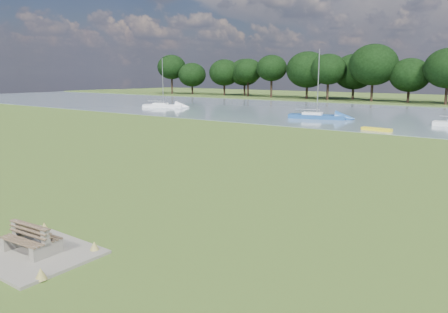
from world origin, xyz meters
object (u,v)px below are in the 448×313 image
Objects in this scene: bench_pair at (31,239)px; kayak at (377,129)px; sailboat_1 at (163,105)px; sailboat_5 at (316,115)px.

bench_pair is 38.00m from kayak.
sailboat_1 is 0.94× the size of sailboat_5.
sailboat_5 reaches higher than bench_pair.
sailboat_1 is at bearing 173.87° from kayak.
sailboat_5 is at bearing -28.15° from sailboat_1.
sailboat_5 is (-10.08, 7.56, 0.32)m from kayak.
sailboat_1 is at bearing 162.03° from sailboat_5.
kayak is at bearing -38.12° from sailboat_1.
bench_pair is 0.22× the size of sailboat_5.
bench_pair is 61.45m from sailboat_1.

